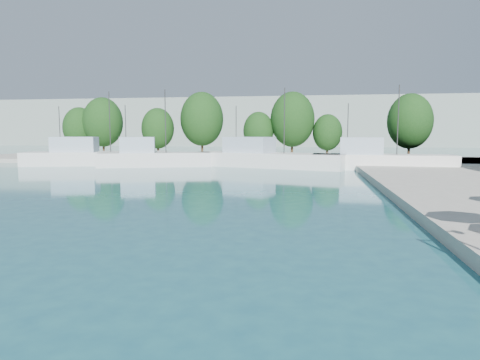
% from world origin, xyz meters
% --- Properties ---
extents(quay_far, '(90.00, 16.00, 0.60)m').
position_xyz_m(quay_far, '(-8.00, 67.00, 0.30)').
color(quay_far, gray).
rests_on(quay_far, ground).
extents(hill_west, '(180.00, 40.00, 16.00)m').
position_xyz_m(hill_west, '(-30.00, 160.00, 8.00)').
color(hill_west, gray).
rests_on(hill_west, ground).
extents(hill_east, '(140.00, 40.00, 12.00)m').
position_xyz_m(hill_east, '(40.00, 180.00, 6.00)').
color(hill_east, gray).
rests_on(hill_east, ground).
extents(trawler_01, '(19.10, 9.79, 10.20)m').
position_xyz_m(trawler_01, '(-28.06, 56.99, 1.07)').
color(trawler_01, silver).
rests_on(trawler_01, ground).
extents(trawler_02, '(14.57, 8.09, 10.20)m').
position_xyz_m(trawler_02, '(-19.24, 55.73, 1.07)').
color(trawler_02, silver).
rests_on(trawler_02, ground).
extents(trawler_03, '(19.97, 11.01, 10.20)m').
position_xyz_m(trawler_03, '(-4.76, 57.60, 1.07)').
color(trawler_03, silver).
rests_on(trawler_03, ground).
extents(trawler_04, '(16.32, 5.27, 10.20)m').
position_xyz_m(trawler_04, '(8.70, 55.88, 1.07)').
color(trawler_04, silver).
rests_on(trawler_04, ground).
extents(tree_01, '(5.35, 5.35, 7.92)m').
position_xyz_m(tree_01, '(-36.70, 68.89, 5.17)').
color(tree_01, '#3F2B19').
rests_on(tree_01, quay_far).
extents(tree_02, '(6.40, 6.40, 9.47)m').
position_xyz_m(tree_02, '(-32.65, 68.98, 6.07)').
color(tree_02, '#3F2B19').
rests_on(tree_02, quay_far).
extents(tree_03, '(5.22, 5.22, 7.73)m').
position_xyz_m(tree_03, '(-23.59, 69.70, 5.06)').
color(tree_03, '#3F2B19').
rests_on(tree_03, quay_far).
extents(tree_04, '(6.99, 6.99, 10.35)m').
position_xyz_m(tree_04, '(-16.80, 71.80, 6.58)').
color(tree_04, '#3F2B19').
rests_on(tree_04, quay_far).
extents(tree_05, '(4.73, 4.73, 7.00)m').
position_xyz_m(tree_05, '(-7.28, 69.89, 4.64)').
color(tree_05, '#3F2B19').
rests_on(tree_05, quay_far).
extents(tree_06, '(6.78, 6.78, 10.03)m').
position_xyz_m(tree_06, '(-2.09, 70.35, 6.39)').
color(tree_06, '#3F2B19').
rests_on(tree_06, quay_far).
extents(tree_07, '(4.44, 4.44, 6.58)m').
position_xyz_m(tree_07, '(3.25, 70.47, 4.39)').
color(tree_07, '#3F2B19').
rests_on(tree_07, quay_far).
extents(tree_08, '(6.31, 6.31, 9.33)m').
position_xyz_m(tree_08, '(14.69, 68.35, 5.99)').
color(tree_08, '#3F2B19').
rests_on(tree_08, quay_far).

